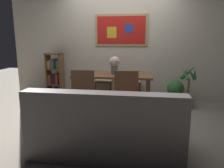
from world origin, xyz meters
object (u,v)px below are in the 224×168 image
at_px(dining_chair_far_left, 105,76).
at_px(dining_chair_near_left, 85,91).
at_px(tv_remote, 124,73).
at_px(bookshelf, 55,77).
at_px(potted_ivy, 175,91).
at_px(dining_chair_far_right, 133,77).
at_px(leather_couch, 106,129).
at_px(flower_vase, 114,64).
at_px(potted_palm, 188,91).
at_px(dining_chair_near_right, 127,92).
at_px(dining_table, 113,79).

relative_size(dining_chair_far_left, dining_chair_near_left, 1.00).
relative_size(dining_chair_far_left, tv_remote, 6.20).
height_order(bookshelf, potted_ivy, bookshelf).
height_order(dining_chair_near_left, bookshelf, bookshelf).
distance_m(dining_chair_far_right, potted_ivy, 0.99).
distance_m(dining_chair_far_left, dining_chair_far_right, 0.65).
bearing_deg(tv_remote, potted_ivy, 29.09).
bearing_deg(leather_couch, bookshelf, 125.28).
height_order(dining_chair_far_right, potted_ivy, dining_chair_far_right).
height_order(dining_chair_near_left, tv_remote, dining_chair_near_left).
bearing_deg(tv_remote, flower_vase, -174.44).
distance_m(dining_chair_near_left, potted_palm, 2.15).
relative_size(leather_couch, bookshelf, 1.67).
distance_m(dining_chair_near_left, dining_chair_near_right, 0.70).
bearing_deg(flower_vase, tv_remote, 5.56).
xyz_separation_m(dining_chair_near_right, bookshelf, (-1.78, 1.27, -0.02)).
bearing_deg(dining_chair_near_left, potted_ivy, 39.27).
height_order(dining_chair_near_right, flower_vase, flower_vase).
bearing_deg(flower_vase, potted_palm, 11.36).
relative_size(dining_table, leather_couch, 0.84).
bearing_deg(potted_ivy, tv_remote, -150.91).
relative_size(dining_chair_near_left, bookshelf, 0.84).
height_order(dining_table, tv_remote, tv_remote).
relative_size(leather_couch, potted_ivy, 3.29).
distance_m(leather_couch, potted_ivy, 2.59).
distance_m(dining_chair_far_right, dining_chair_near_right, 1.48).
bearing_deg(dining_table, leather_couch, -84.80).
distance_m(leather_couch, bookshelf, 2.80).
bearing_deg(dining_chair_far_right, potted_palm, -22.25).
bearing_deg(dining_chair_far_right, dining_table, -113.98).
xyz_separation_m(dining_table, tv_remote, (0.21, 0.01, 0.11)).
bearing_deg(flower_vase, dining_chair_far_right, 67.58).
height_order(bookshelf, tv_remote, bookshelf).
bearing_deg(dining_chair_far_left, flower_vase, -66.68).
distance_m(bookshelf, flower_vase, 1.64).
xyz_separation_m(dining_chair_far_right, leather_couch, (-0.18, -2.49, -0.23)).
height_order(potted_ivy, tv_remote, tv_remote).
height_order(dining_chair_far_right, tv_remote, dining_chair_far_right).
distance_m(dining_chair_near_left, potted_ivy, 2.17).
relative_size(dining_table, dining_chair_near_right, 1.67).
height_order(leather_couch, flower_vase, flower_vase).
xyz_separation_m(potted_ivy, tv_remote, (-1.08, -0.60, 0.46)).
distance_m(dining_chair_far_left, dining_chair_near_right, 1.60).
distance_m(dining_chair_near_left, bookshelf, 1.70).
relative_size(flower_vase, tv_remote, 2.31).
bearing_deg(dining_table, flower_vase, -23.95).
height_order(dining_table, dining_chair_near_left, dining_chair_near_left).
distance_m(leather_couch, potted_palm, 2.42).
bearing_deg(potted_ivy, bookshelf, -178.89).
relative_size(potted_ivy, flower_vase, 1.61).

